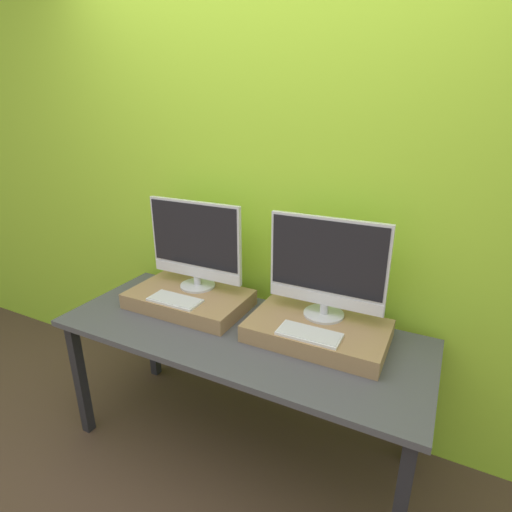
{
  "coord_description": "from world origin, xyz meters",
  "views": [
    {
      "loc": [
        0.83,
        -1.11,
        1.72
      ],
      "look_at": [
        0.0,
        0.53,
        1.03
      ],
      "focal_mm": 28.0,
      "sensor_mm": 36.0,
      "label": 1
    }
  ],
  "objects": [
    {
      "name": "monitor_right",
      "position": [
        0.36,
        0.53,
        1.04
      ],
      "size": [
        0.54,
        0.19,
        0.48
      ],
      "color": "silver",
      "rests_on": "wooden_riser_right"
    },
    {
      "name": "ground_plane",
      "position": [
        0.0,
        0.0,
        0.0
      ],
      "size": [
        12.0,
        12.0,
        0.0
      ],
      "primitive_type": "plane",
      "color": "#4C3828"
    },
    {
      "name": "monitor_left",
      "position": [
        -0.36,
        0.53,
        1.04
      ],
      "size": [
        0.54,
        0.19,
        0.48
      ],
      "color": "silver",
      "rests_on": "wooden_riser_left"
    },
    {
      "name": "wooden_riser_left",
      "position": [
        -0.36,
        0.45,
        0.76
      ],
      "size": [
        0.63,
        0.38,
        0.08
      ],
      "color": "#99754C",
      "rests_on": "workbench"
    },
    {
      "name": "wooden_riser_right",
      "position": [
        0.36,
        0.45,
        0.76
      ],
      "size": [
        0.63,
        0.38,
        0.08
      ],
      "color": "#99754C",
      "rests_on": "workbench"
    },
    {
      "name": "keyboard_right",
      "position": [
        0.36,
        0.33,
        0.8
      ],
      "size": [
        0.27,
        0.12,
        0.01
      ],
      "color": "silver",
      "rests_on": "wooden_riser_right"
    },
    {
      "name": "keyboard_left",
      "position": [
        -0.36,
        0.33,
        0.8
      ],
      "size": [
        0.27,
        0.12,
        0.01
      ],
      "color": "silver",
      "rests_on": "wooden_riser_left"
    },
    {
      "name": "workbench",
      "position": [
        0.0,
        0.35,
        0.64
      ],
      "size": [
        1.77,
        0.7,
        0.72
      ],
      "color": "#47474C",
      "rests_on": "ground_plane"
    },
    {
      "name": "wall_back",
      "position": [
        0.0,
        0.77,
        1.3
      ],
      "size": [
        8.0,
        0.04,
        2.6
      ],
      "color": "#9ED12D",
      "rests_on": "ground_plane"
    }
  ]
}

